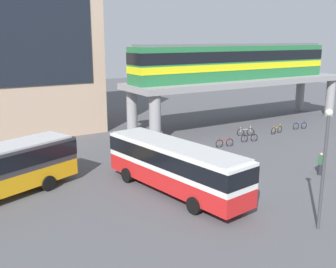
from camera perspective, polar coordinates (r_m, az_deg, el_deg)
The scene contains 11 objects.
ground_plane at distance 34.54m, azimuth -4.05°, elevation -2.58°, with size 120.00×120.00×0.00m, color #515156.
elevated_platform at distance 45.85m, azimuth 10.52°, elevation 6.87°, with size 27.72×6.30×5.16m.
train at distance 44.88m, azimuth 9.61°, elevation 10.25°, with size 25.00×2.96×3.84m.
bus_main at distance 25.00m, azimuth 0.96°, elevation -4.14°, with size 4.09×11.29×3.22m.
bicycle_black at distance 38.53m, azimuth 11.55°, elevation -0.56°, with size 1.76×0.46×1.04m.
bicycle_silver at distance 40.97m, azimuth 11.02°, elevation 0.31°, with size 1.69×0.70×1.04m.
bicycle_orange at distance 42.51m, azimuth 15.28°, elevation 0.55°, with size 1.78×0.27×1.04m.
bicycle_red at distance 36.38m, azimuth 8.10°, elevation -1.26°, with size 1.77×0.41×1.04m.
bicycle_blue at distance 45.30m, azimuth 18.35°, elevation 1.13°, with size 1.76×0.43×1.04m.
pedestrian_waiting_near_stop at distance 30.64m, azimuth 20.98°, elevation -4.10°, with size 0.41×0.32×1.65m.
lamp_post at distance 21.24m, azimuth 21.48°, elevation -3.49°, with size 0.36×0.36×6.29m.
Camera 1 is at (-15.38, -19.39, 9.61)m, focal length 42.61 mm.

